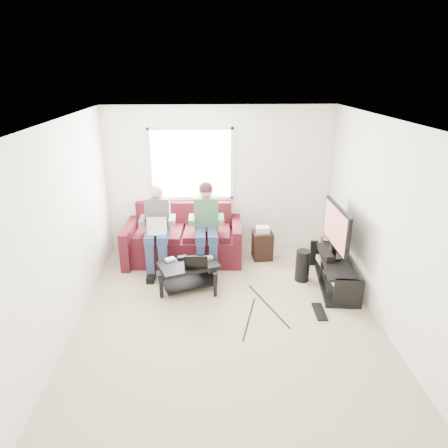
% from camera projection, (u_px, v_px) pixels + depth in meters
% --- Properties ---
extents(floor, '(4.50, 4.50, 0.00)m').
position_uv_depth(floor, '(227.00, 315.00, 5.47)').
color(floor, '#B7A88E').
rests_on(floor, ground).
extents(ceiling, '(4.50, 4.50, 0.00)m').
position_uv_depth(ceiling, '(227.00, 121.00, 4.53)').
color(ceiling, white).
rests_on(ceiling, wall_back).
extents(wall_back, '(4.50, 0.00, 4.50)m').
position_uv_depth(wall_back, '(220.00, 180.00, 7.10)').
color(wall_back, white).
rests_on(wall_back, floor).
extents(wall_front, '(4.50, 0.00, 4.50)m').
position_uv_depth(wall_front, '(244.00, 340.00, 2.91)').
color(wall_front, white).
rests_on(wall_front, floor).
extents(wall_left, '(0.00, 4.50, 4.50)m').
position_uv_depth(wall_left, '(65.00, 230.00, 4.91)').
color(wall_left, white).
rests_on(wall_left, floor).
extents(wall_right, '(0.00, 4.50, 4.50)m').
position_uv_depth(wall_right, '(383.00, 224.00, 5.10)').
color(wall_right, white).
rests_on(wall_right, floor).
extents(window, '(1.48, 0.04, 1.28)m').
position_uv_depth(window, '(191.00, 164.00, 6.95)').
color(window, white).
rests_on(window, wall_back).
extents(sofa, '(2.05, 1.05, 0.94)m').
position_uv_depth(sofa, '(184.00, 240.00, 7.02)').
color(sofa, '#4E1316').
rests_on(sofa, floor).
extents(person_left, '(0.40, 0.70, 1.40)m').
position_uv_depth(person_left, '(157.00, 225.00, 6.49)').
color(person_left, navy).
rests_on(person_left, sofa).
extents(person_right, '(0.40, 0.71, 1.44)m').
position_uv_depth(person_right, '(206.00, 220.00, 6.53)').
color(person_right, navy).
rests_on(person_right, sofa).
extents(laptop_silver, '(0.33, 0.24, 0.24)m').
position_uv_depth(laptop_silver, '(156.00, 229.00, 6.35)').
color(laptop_silver, silver).
rests_on(laptop_silver, person_left).
extents(coffee_table, '(0.98, 0.79, 0.43)m').
position_uv_depth(coffee_table, '(189.00, 271.00, 6.01)').
color(coffee_table, black).
rests_on(coffee_table, floor).
extents(laptop_black, '(0.41, 0.37, 0.24)m').
position_uv_depth(laptop_black, '(196.00, 259.00, 5.86)').
color(laptop_black, black).
rests_on(laptop_black, coffee_table).
extents(controller_a, '(0.17, 0.14, 0.04)m').
position_uv_depth(controller_a, '(170.00, 259.00, 6.06)').
color(controller_a, silver).
rests_on(controller_a, coffee_table).
extents(controller_b, '(0.16, 0.13, 0.04)m').
position_uv_depth(controller_b, '(182.00, 257.00, 6.13)').
color(controller_b, black).
rests_on(controller_b, coffee_table).
extents(controller_c, '(0.16, 0.12, 0.04)m').
position_uv_depth(controller_c, '(208.00, 258.00, 6.12)').
color(controller_c, gray).
rests_on(controller_c, coffee_table).
extents(tv_stand, '(0.59, 1.41, 0.45)m').
position_uv_depth(tv_stand, '(334.00, 273.00, 6.17)').
color(tv_stand, black).
rests_on(tv_stand, floor).
extents(tv, '(0.12, 1.10, 0.81)m').
position_uv_depth(tv, '(336.00, 228.00, 6.00)').
color(tv, black).
rests_on(tv, tv_stand).
extents(soundbar, '(0.12, 0.50, 0.10)m').
position_uv_depth(soundbar, '(326.00, 253.00, 6.15)').
color(soundbar, black).
rests_on(soundbar, tv_stand).
extents(drink_cup, '(0.08, 0.08, 0.12)m').
position_uv_depth(drink_cup, '(321.00, 239.00, 6.64)').
color(drink_cup, '#A87948').
rests_on(drink_cup, tv_stand).
extents(console_white, '(0.30, 0.22, 0.06)m').
position_uv_depth(console_white, '(343.00, 282.00, 5.77)').
color(console_white, silver).
rests_on(console_white, tv_stand).
extents(console_grey, '(0.34, 0.26, 0.08)m').
position_uv_depth(console_grey, '(328.00, 260.00, 6.42)').
color(console_grey, gray).
rests_on(console_grey, tv_stand).
extents(console_black, '(0.38, 0.30, 0.07)m').
position_uv_depth(console_black, '(335.00, 270.00, 6.09)').
color(console_black, black).
rests_on(console_black, tv_stand).
extents(subwoofer, '(0.22, 0.22, 0.51)m').
position_uv_depth(subwoofer, '(303.00, 266.00, 6.29)').
color(subwoofer, black).
rests_on(subwoofer, floor).
extents(keyboard_floor, '(0.16, 0.43, 0.02)m').
position_uv_depth(keyboard_floor, '(319.00, 312.00, 5.52)').
color(keyboard_floor, black).
rests_on(keyboard_floor, floor).
extents(end_table, '(0.33, 0.33, 0.60)m').
position_uv_depth(end_table, '(262.00, 244.00, 7.03)').
color(end_table, black).
rests_on(end_table, floor).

